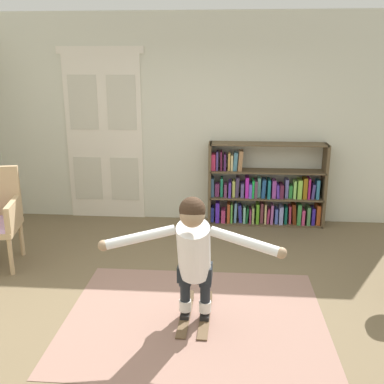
% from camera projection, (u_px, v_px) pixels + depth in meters
% --- Properties ---
extents(ground_plane, '(7.20, 7.20, 0.00)m').
position_uv_depth(ground_plane, '(182.00, 308.00, 4.25)').
color(ground_plane, brown).
extents(back_wall, '(6.00, 0.10, 2.90)m').
position_uv_depth(back_wall, '(199.00, 120.00, 6.34)').
color(back_wall, beige).
rests_on(back_wall, ground).
extents(double_door, '(1.22, 0.05, 2.45)m').
position_uv_depth(double_door, '(104.00, 135.00, 6.44)').
color(double_door, silver).
rests_on(double_door, ground).
extents(rug, '(2.34, 1.87, 0.01)m').
position_uv_depth(rug, '(195.00, 318.00, 4.08)').
color(rug, '#916C5F').
rests_on(rug, ground).
extents(bookshelf, '(1.63, 0.30, 1.17)m').
position_uv_depth(bookshelf, '(264.00, 192.00, 6.34)').
color(bookshelf, brown).
rests_on(bookshelf, ground).
extents(skis_pair, '(0.29, 0.73, 0.07)m').
position_uv_depth(skis_pair, '(195.00, 314.00, 4.10)').
color(skis_pair, brown).
rests_on(skis_pair, rug).
extents(person_skier, '(1.48, 0.56, 1.15)m').
position_uv_depth(person_skier, '(194.00, 250.00, 3.75)').
color(person_skier, white).
rests_on(person_skier, skis_pair).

